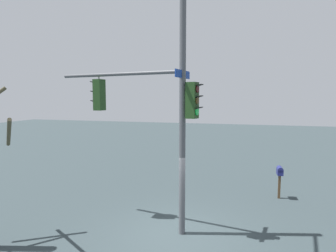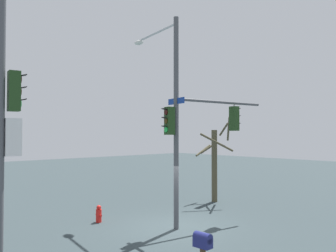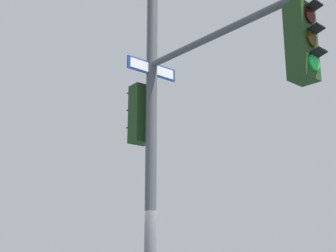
# 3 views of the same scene
# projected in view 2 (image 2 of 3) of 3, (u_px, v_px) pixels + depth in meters

# --- Properties ---
(ground_plane) EXTENTS (80.00, 80.00, 0.00)m
(ground_plane) POSITION_uv_depth(u_px,v_px,m) (176.00, 227.00, 13.84)
(ground_plane) COLOR #303B3E
(main_signal_pole_assembly) EXTENTS (4.24, 5.37, 8.49)m
(main_signal_pole_assembly) POSITION_uv_depth(u_px,v_px,m) (187.00, 110.00, 14.33)
(main_signal_pole_assembly) COLOR #4C4F54
(main_signal_pole_assembly) RESTS_ON ground
(secondary_pole_assembly) EXTENTS (0.40, 0.81, 7.84)m
(secondary_pole_assembly) POSITION_uv_depth(u_px,v_px,m) (4.00, 124.00, 9.24)
(secondary_pole_assembly) COLOR #4C4F54
(secondary_pole_assembly) RESTS_ON ground
(fire_hydrant) EXTENTS (0.38, 0.24, 0.73)m
(fire_hydrant) POSITION_uv_depth(u_px,v_px,m) (99.00, 214.00, 14.67)
(fire_hydrant) COLOR red
(fire_hydrant) RESTS_ON ground
(mailbox) EXTENTS (0.45, 0.26, 1.41)m
(mailbox) POSITION_uv_depth(u_px,v_px,m) (203.00, 245.00, 8.20)
(mailbox) COLOR #4C3823
(mailbox) RESTS_ON ground
(bare_tree_behind_pole) EXTENTS (2.19, 2.46, 4.73)m
(bare_tree_behind_pole) POSITION_uv_depth(u_px,v_px,m) (215.00, 161.00, 19.19)
(bare_tree_behind_pole) COLOR #4C4732
(bare_tree_behind_pole) RESTS_ON ground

